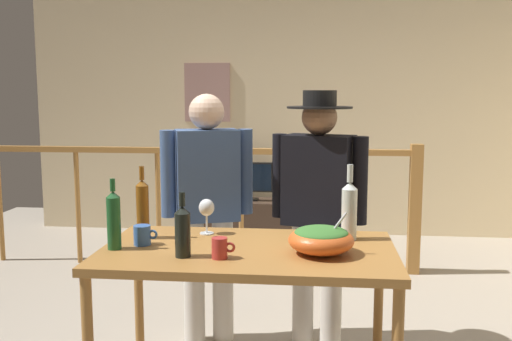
% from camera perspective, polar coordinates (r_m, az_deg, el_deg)
% --- Properties ---
extents(ground_plane, '(7.71, 7.71, 0.00)m').
position_cam_1_polar(ground_plane, '(3.80, 3.00, -16.41)').
color(ground_plane, '#9E9384').
extents(back_wall, '(5.93, 0.10, 2.56)m').
position_cam_1_polar(back_wall, '(6.34, 4.46, 5.29)').
color(back_wall, beige).
rests_on(back_wall, ground_plane).
extents(framed_picture, '(0.50, 0.03, 0.63)m').
position_cam_1_polar(framed_picture, '(6.39, -4.81, 7.67)').
color(framed_picture, '#A47B76').
extents(stair_railing, '(3.82, 0.10, 1.12)m').
position_cam_1_polar(stair_railing, '(5.04, 0.79, -1.75)').
color(stair_railing, '#9E6B33').
rests_on(stair_railing, ground_plane).
extents(tv_console, '(0.90, 0.40, 0.41)m').
position_cam_1_polar(tv_console, '(6.18, -0.73, -4.83)').
color(tv_console, '#38281E').
rests_on(tv_console, ground_plane).
extents(flat_screen_tv, '(0.53, 0.12, 0.41)m').
position_cam_1_polar(flat_screen_tv, '(6.06, -0.77, -0.74)').
color(flat_screen_tv, black).
rests_on(flat_screen_tv, tv_console).
extents(serving_table, '(1.41, 0.81, 0.81)m').
position_cam_1_polar(serving_table, '(2.84, -0.78, -9.16)').
color(serving_table, '#9E6B33').
rests_on(serving_table, ground_plane).
extents(salad_bowl, '(0.31, 0.31, 0.20)m').
position_cam_1_polar(salad_bowl, '(2.72, 6.43, -6.68)').
color(salad_bowl, '#DB5B23').
rests_on(salad_bowl, serving_table).
extents(wine_glass, '(0.08, 0.08, 0.19)m').
position_cam_1_polar(wine_glass, '(3.07, -4.89, -3.80)').
color(wine_glass, silver).
rests_on(wine_glass, serving_table).
extents(wine_bottle_green, '(0.07, 0.07, 0.34)m').
position_cam_1_polar(wine_bottle_green, '(2.85, -13.83, -4.68)').
color(wine_bottle_green, '#1E5628').
rests_on(wine_bottle_green, serving_table).
extents(wine_bottle_clear, '(0.08, 0.08, 0.39)m').
position_cam_1_polar(wine_bottle_clear, '(2.98, 9.17, -3.80)').
color(wine_bottle_clear, silver).
rests_on(wine_bottle_clear, serving_table).
extents(wine_bottle_dark, '(0.07, 0.07, 0.30)m').
position_cam_1_polar(wine_bottle_dark, '(2.66, -7.24, -5.87)').
color(wine_bottle_dark, black).
rests_on(wine_bottle_dark, serving_table).
extents(wine_bottle_amber, '(0.06, 0.06, 0.37)m').
position_cam_1_polar(wine_bottle_amber, '(3.02, -11.10, -3.64)').
color(wine_bottle_amber, brown).
rests_on(wine_bottle_amber, serving_table).
extents(mug_red, '(0.11, 0.07, 0.10)m').
position_cam_1_polar(mug_red, '(2.64, -3.56, -7.63)').
color(mug_red, '#B7332D').
rests_on(mug_red, serving_table).
extents(mug_blue, '(0.12, 0.08, 0.10)m').
position_cam_1_polar(mug_blue, '(2.91, -11.11, -6.26)').
color(mug_blue, '#3866B2').
rests_on(mug_blue, serving_table).
extents(person_standing_left, '(0.54, 0.33, 1.54)m').
position_cam_1_polar(person_standing_left, '(3.55, -4.79, -2.86)').
color(person_standing_left, beige).
rests_on(person_standing_left, ground_plane).
extents(person_standing_right, '(0.57, 0.39, 1.56)m').
position_cam_1_polar(person_standing_right, '(3.48, 6.15, -2.73)').
color(person_standing_right, beige).
rests_on(person_standing_right, ground_plane).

